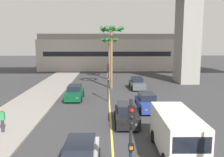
{
  "coord_description": "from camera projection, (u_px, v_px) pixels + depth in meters",
  "views": [
    {
      "loc": [
        -0.4,
        -0.45,
        6.27
      ],
      "look_at": [
        0.0,
        14.0,
        4.05
      ],
      "focal_mm": 38.27,
      "sensor_mm": 36.0,
      "label": 1
    }
  ],
  "objects": [
    {
      "name": "pier_building_backdrop",
      "position": [
        107.0,
        52.0,
        54.44
      ],
      "size": [
        30.12,
        8.04,
        7.99
      ],
      "color": "beige",
      "rests_on": "ground"
    },
    {
      "name": "lane_stripe_center",
      "position": [
        109.0,
        102.0,
        25.12
      ],
      "size": [
        0.14,
        56.0,
        0.01
      ],
      "primitive_type": "cube",
      "color": "#DBCC4C",
      "rests_on": "ground"
    },
    {
      "name": "traffic_light_median_far",
      "position": [
        108.0,
        76.0,
        24.91
      ],
      "size": [
        0.24,
        0.37,
        4.2
      ],
      "color": "black",
      "rests_on": "ground"
    },
    {
      "name": "pedestrian_near_crosswalk",
      "position": [
        2.0,
        120.0,
        16.28
      ],
      "size": [
        0.34,
        0.22,
        1.62
      ],
      "color": "#2D2D38",
      "rests_on": "sidewalk_left"
    },
    {
      "name": "car_queue_front",
      "position": [
        75.0,
        93.0,
        26.23
      ],
      "size": [
        1.85,
        4.11,
        1.56
      ],
      "color": "#0C4728",
      "rests_on": "ground"
    },
    {
      "name": "car_queue_fourth",
      "position": [
        126.0,
        114.0,
        18.42
      ],
      "size": [
        1.87,
        4.12,
        1.56
      ],
      "color": "black",
      "rests_on": "ground"
    },
    {
      "name": "traffic_light_median_near",
      "position": [
        131.0,
        139.0,
        8.86
      ],
      "size": [
        0.24,
        0.37,
        4.2
      ],
      "color": "black",
      "rests_on": "ground"
    },
    {
      "name": "delivery_van",
      "position": [
        176.0,
        132.0,
        13.33
      ],
      "size": [
        2.24,
        5.29,
        2.36
      ],
      "color": "silver",
      "rests_on": "ground"
    },
    {
      "name": "car_queue_fifth",
      "position": [
        147.0,
        102.0,
        22.1
      ],
      "size": [
        1.92,
        4.14,
        1.56
      ],
      "color": "navy",
      "rests_on": "ground"
    },
    {
      "name": "car_queue_third",
      "position": [
        137.0,
        84.0,
        32.07
      ],
      "size": [
        1.93,
        4.15,
        1.56
      ],
      "color": "#4C5156",
      "rests_on": "ground"
    },
    {
      "name": "palm_tree_mid_median",
      "position": [
        109.0,
        46.0,
        39.17
      ],
      "size": [
        2.95,
        2.99,
        7.01
      ],
      "color": "brown",
      "rests_on": "ground"
    },
    {
      "name": "palm_tree_near_median",
      "position": [
        112.0,
        36.0,
        31.47
      ],
      "size": [
        3.43,
        3.43,
        8.4
      ],
      "color": "brown",
      "rests_on": "ground"
    }
  ]
}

